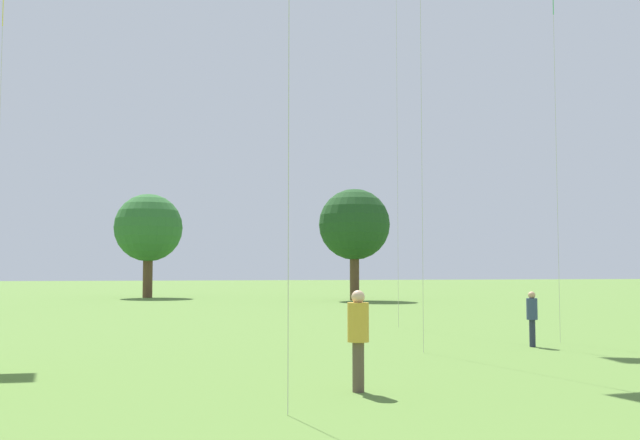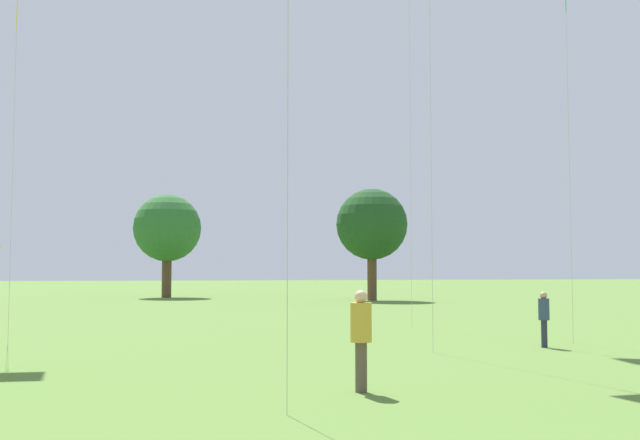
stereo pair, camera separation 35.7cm
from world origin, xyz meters
name	(u,v)px [view 1 (the left image)]	position (x,y,z in m)	size (l,w,h in m)	color
person_standing_1	(532,314)	(8.24, 15.49, 0.95)	(0.44, 0.44, 1.58)	#282D42
person_standing_2	(358,331)	(1.21, 9.05, 1.09)	(0.51, 0.51, 1.83)	brown
distant_tree_0	(354,225)	(12.12, 47.70, 5.42)	(5.12, 5.12, 8.02)	brown
distant_tree_2	(148,228)	(-2.30, 56.56, 5.47)	(5.35, 5.35, 8.20)	brown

